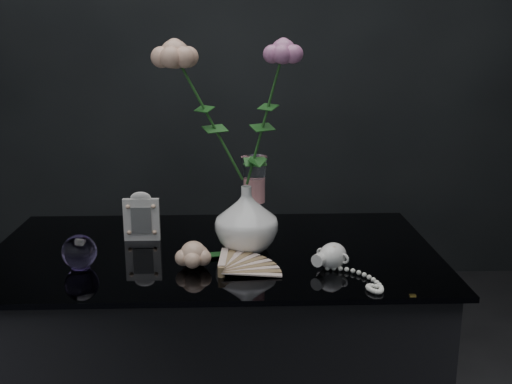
{
  "coord_description": "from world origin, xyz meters",
  "views": [
    {
      "loc": [
        0.05,
        -1.3,
        1.25
      ],
      "look_at": [
        0.1,
        -0.03,
        0.92
      ],
      "focal_mm": 42.0,
      "sensor_mm": 36.0,
      "label": 1
    }
  ],
  "objects_px": {
    "vase": "(246,219)",
    "loose_rose": "(193,254)",
    "paperweight": "(79,252)",
    "wine_glass": "(254,200)",
    "picture_frame": "(142,216)",
    "pearl_jar": "(333,255)"
  },
  "relations": [
    {
      "from": "paperweight",
      "to": "loose_rose",
      "type": "height_order",
      "value": "paperweight"
    },
    {
      "from": "vase",
      "to": "pearl_jar",
      "type": "relative_size",
      "value": 0.75
    },
    {
      "from": "wine_glass",
      "to": "paperweight",
      "type": "height_order",
      "value": "wine_glass"
    },
    {
      "from": "wine_glass",
      "to": "loose_rose",
      "type": "height_order",
      "value": "wine_glass"
    },
    {
      "from": "vase",
      "to": "loose_rose",
      "type": "bearing_deg",
      "value": -138.4
    },
    {
      "from": "picture_frame",
      "to": "paperweight",
      "type": "height_order",
      "value": "picture_frame"
    },
    {
      "from": "paperweight",
      "to": "loose_rose",
      "type": "distance_m",
      "value": 0.25
    },
    {
      "from": "vase",
      "to": "picture_frame",
      "type": "distance_m",
      "value": 0.27
    },
    {
      "from": "wine_glass",
      "to": "picture_frame",
      "type": "xyz_separation_m",
      "value": [
        -0.28,
        0.02,
        -0.04
      ]
    },
    {
      "from": "loose_rose",
      "to": "wine_glass",
      "type": "bearing_deg",
      "value": 69.41
    },
    {
      "from": "paperweight",
      "to": "loose_rose",
      "type": "relative_size",
      "value": 0.43
    },
    {
      "from": "pearl_jar",
      "to": "paperweight",
      "type": "bearing_deg",
      "value": -142.29
    },
    {
      "from": "wine_glass",
      "to": "pearl_jar",
      "type": "height_order",
      "value": "wine_glass"
    },
    {
      "from": "picture_frame",
      "to": "paperweight",
      "type": "xyz_separation_m",
      "value": [
        -0.11,
        -0.18,
        -0.02
      ]
    },
    {
      "from": "vase",
      "to": "paperweight",
      "type": "distance_m",
      "value": 0.38
    },
    {
      "from": "vase",
      "to": "paperweight",
      "type": "height_order",
      "value": "vase"
    },
    {
      "from": "picture_frame",
      "to": "loose_rose",
      "type": "height_order",
      "value": "picture_frame"
    },
    {
      "from": "paperweight",
      "to": "pearl_jar",
      "type": "distance_m",
      "value": 0.55
    },
    {
      "from": "picture_frame",
      "to": "pearl_jar",
      "type": "bearing_deg",
      "value": -24.18
    },
    {
      "from": "pearl_jar",
      "to": "vase",
      "type": "bearing_deg",
      "value": -173.03
    },
    {
      "from": "wine_glass",
      "to": "pearl_jar",
      "type": "xyz_separation_m",
      "value": [
        0.17,
        -0.18,
        -0.08
      ]
    },
    {
      "from": "wine_glass",
      "to": "paperweight",
      "type": "distance_m",
      "value": 0.43
    }
  ]
}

